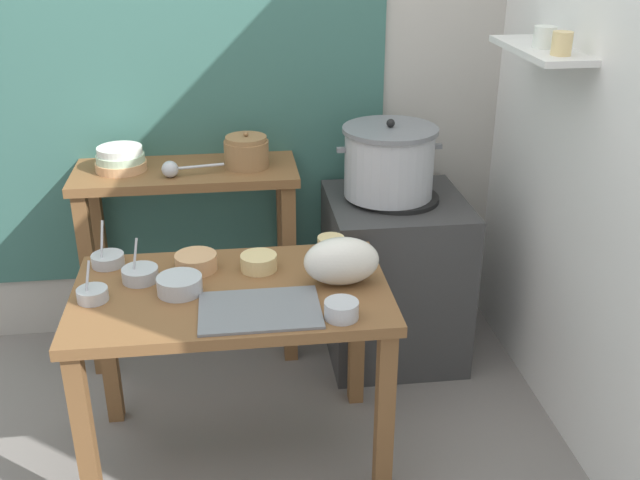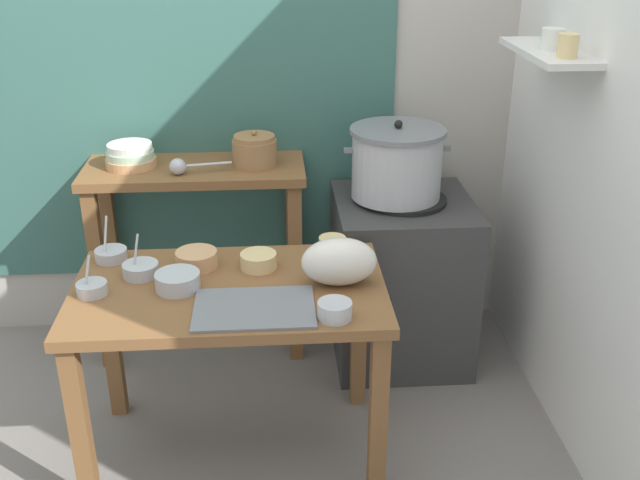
{
  "view_description": "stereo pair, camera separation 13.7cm",
  "coord_description": "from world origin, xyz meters",
  "px_view_note": "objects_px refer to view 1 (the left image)",
  "views": [
    {
      "loc": [
        0.09,
        -2.26,
        1.94
      ],
      "look_at": [
        0.4,
        0.19,
        0.82
      ],
      "focal_mm": 41.66,
      "sensor_mm": 36.0,
      "label": 1
    },
    {
      "loc": [
        0.23,
        -2.27,
        1.94
      ],
      "look_at": [
        0.4,
        0.19,
        0.82
      ],
      "focal_mm": 41.66,
      "sensor_mm": 36.0,
      "label": 2
    }
  ],
  "objects_px": {
    "prep_bowl_4": "(341,309)",
    "prep_bowl_7": "(108,259)",
    "plastic_bag": "(341,261)",
    "bowl_stack_enamel": "(121,159)",
    "back_shelf_table": "(189,216)",
    "prep_bowl_6": "(180,284)",
    "stove_block": "(394,277)",
    "prep_bowl_3": "(259,262)",
    "prep_bowl_0": "(196,261)",
    "ladle": "(172,169)",
    "prep_bowl_2": "(92,294)",
    "prep_bowl_1": "(331,245)",
    "prep_bowl_5": "(140,274)",
    "serving_tray": "(260,310)",
    "prep_table": "(233,316)",
    "clay_pot": "(246,152)",
    "steamer_pot": "(389,161)"
  },
  "relations": [
    {
      "from": "prep_bowl_3",
      "to": "prep_bowl_4",
      "type": "distance_m",
      "value": 0.46
    },
    {
      "from": "plastic_bag",
      "to": "bowl_stack_enamel",
      "type": "bearing_deg",
      "value": 135.76
    },
    {
      "from": "prep_bowl_1",
      "to": "prep_bowl_0",
      "type": "bearing_deg",
      "value": -171.38
    },
    {
      "from": "serving_tray",
      "to": "prep_bowl_4",
      "type": "relative_size",
      "value": 3.55
    },
    {
      "from": "back_shelf_table",
      "to": "serving_tray",
      "type": "height_order",
      "value": "back_shelf_table"
    },
    {
      "from": "steamer_pot",
      "to": "prep_bowl_0",
      "type": "height_order",
      "value": "steamer_pot"
    },
    {
      "from": "prep_bowl_7",
      "to": "prep_bowl_6",
      "type": "bearing_deg",
      "value": -42.32
    },
    {
      "from": "bowl_stack_enamel",
      "to": "prep_bowl_3",
      "type": "height_order",
      "value": "bowl_stack_enamel"
    },
    {
      "from": "prep_table",
      "to": "bowl_stack_enamel",
      "type": "xyz_separation_m",
      "value": [
        -0.44,
        0.8,
        0.34
      ]
    },
    {
      "from": "back_shelf_table",
      "to": "plastic_bag",
      "type": "distance_m",
      "value": 0.98
    },
    {
      "from": "prep_table",
      "to": "prep_bowl_4",
      "type": "xyz_separation_m",
      "value": [
        0.35,
        -0.24,
        0.14
      ]
    },
    {
      "from": "prep_bowl_2",
      "to": "stove_block",
      "type": "bearing_deg",
      "value": 29.58
    },
    {
      "from": "back_shelf_table",
      "to": "prep_bowl_5",
      "type": "distance_m",
      "value": 0.7
    },
    {
      "from": "bowl_stack_enamel",
      "to": "ladle",
      "type": "distance_m",
      "value": 0.25
    },
    {
      "from": "back_shelf_table",
      "to": "prep_bowl_5",
      "type": "xyz_separation_m",
      "value": [
        -0.14,
        -0.69,
        0.07
      ]
    },
    {
      "from": "prep_table",
      "to": "plastic_bag",
      "type": "height_order",
      "value": "plastic_bag"
    },
    {
      "from": "back_shelf_table",
      "to": "prep_bowl_6",
      "type": "height_order",
      "value": "back_shelf_table"
    },
    {
      "from": "prep_bowl_1",
      "to": "prep_bowl_3",
      "type": "bearing_deg",
      "value": -159.6
    },
    {
      "from": "prep_bowl_1",
      "to": "steamer_pot",
      "type": "bearing_deg",
      "value": 54.27
    },
    {
      "from": "prep_bowl_4",
      "to": "prep_bowl_7",
      "type": "relative_size",
      "value": 0.69
    },
    {
      "from": "prep_bowl_0",
      "to": "prep_bowl_6",
      "type": "xyz_separation_m",
      "value": [
        -0.05,
        -0.17,
        -0.0
      ]
    },
    {
      "from": "prep_bowl_0",
      "to": "prep_bowl_2",
      "type": "bearing_deg",
      "value": -150.86
    },
    {
      "from": "ladle",
      "to": "prep_bowl_2",
      "type": "relative_size",
      "value": 1.93
    },
    {
      "from": "bowl_stack_enamel",
      "to": "prep_bowl_2",
      "type": "xyz_separation_m",
      "value": [
        -0.02,
        -0.83,
        -0.2
      ]
    },
    {
      "from": "bowl_stack_enamel",
      "to": "prep_bowl_4",
      "type": "bearing_deg",
      "value": -52.83
    },
    {
      "from": "back_shelf_table",
      "to": "prep_bowl_2",
      "type": "height_order",
      "value": "back_shelf_table"
    },
    {
      "from": "stove_block",
      "to": "prep_bowl_3",
      "type": "bearing_deg",
      "value": -140.65
    },
    {
      "from": "back_shelf_table",
      "to": "serving_tray",
      "type": "xyz_separation_m",
      "value": [
        0.26,
        -0.96,
        0.05
      ]
    },
    {
      "from": "back_shelf_table",
      "to": "prep_bowl_1",
      "type": "height_order",
      "value": "back_shelf_table"
    },
    {
      "from": "prep_bowl_3",
      "to": "prep_bowl_5",
      "type": "xyz_separation_m",
      "value": [
        -0.42,
        -0.04,
        -0.0
      ]
    },
    {
      "from": "prep_bowl_4",
      "to": "prep_bowl_5",
      "type": "relative_size",
      "value": 0.74
    },
    {
      "from": "prep_bowl_4",
      "to": "prep_bowl_7",
      "type": "distance_m",
      "value": 0.94
    },
    {
      "from": "clay_pot",
      "to": "stove_block",
      "type": "bearing_deg",
      "value": -11.37
    },
    {
      "from": "stove_block",
      "to": "prep_bowl_0",
      "type": "distance_m",
      "value": 1.06
    },
    {
      "from": "bowl_stack_enamel",
      "to": "prep_bowl_5",
      "type": "distance_m",
      "value": 0.74
    },
    {
      "from": "prep_bowl_5",
      "to": "back_shelf_table",
      "type": "bearing_deg",
      "value": 78.12
    },
    {
      "from": "prep_bowl_1",
      "to": "prep_bowl_7",
      "type": "distance_m",
      "value": 0.83
    },
    {
      "from": "bowl_stack_enamel",
      "to": "prep_bowl_0",
      "type": "height_order",
      "value": "bowl_stack_enamel"
    },
    {
      "from": "steamer_pot",
      "to": "clay_pot",
      "type": "relative_size",
      "value": 2.36
    },
    {
      "from": "ladle",
      "to": "prep_bowl_2",
      "type": "height_order",
      "value": "ladle"
    },
    {
      "from": "serving_tray",
      "to": "prep_bowl_7",
      "type": "distance_m",
      "value": 0.68
    },
    {
      "from": "prep_table",
      "to": "clay_pot",
      "type": "xyz_separation_m",
      "value": [
        0.09,
        0.79,
        0.36
      ]
    },
    {
      "from": "clay_pot",
      "to": "prep_bowl_3",
      "type": "relative_size",
      "value": 1.45
    },
    {
      "from": "prep_bowl_2",
      "to": "prep_bowl_7",
      "type": "height_order",
      "value": "prep_bowl_7"
    },
    {
      "from": "prep_bowl_2",
      "to": "prep_bowl_4",
      "type": "distance_m",
      "value": 0.84
    },
    {
      "from": "bowl_stack_enamel",
      "to": "ladle",
      "type": "relative_size",
      "value": 0.83
    },
    {
      "from": "prep_table",
      "to": "serving_tray",
      "type": "relative_size",
      "value": 2.75
    },
    {
      "from": "stove_block",
      "to": "prep_table",
      "type": "bearing_deg",
      "value": -138.27
    },
    {
      "from": "prep_table",
      "to": "serving_tray",
      "type": "bearing_deg",
      "value": -61.89
    },
    {
      "from": "prep_bowl_0",
      "to": "clay_pot",
      "type": "bearing_deg",
      "value": 70.95
    }
  ]
}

